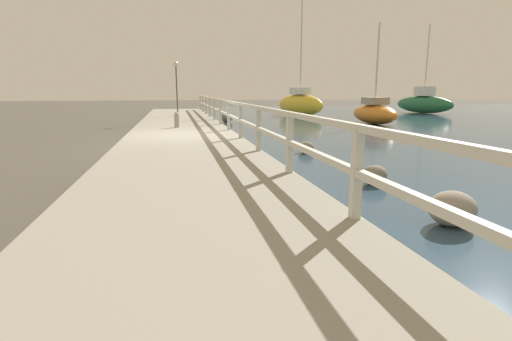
{
  "coord_description": "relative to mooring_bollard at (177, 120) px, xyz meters",
  "views": [
    {
      "loc": [
        -0.23,
        -12.51,
        1.68
      ],
      "look_at": [
        1.81,
        -2.51,
        -0.37
      ],
      "focal_mm": 28.0,
      "sensor_mm": 36.0,
      "label": 1
    }
  ],
  "objects": [
    {
      "name": "mooring_bollard",
      "position": [
        0.0,
        0.0,
        0.0
      ],
      "size": [
        0.18,
        0.18,
        0.56
      ],
      "color": "gray",
      "rests_on": "dock_walkway"
    },
    {
      "name": "dock_lamp",
      "position": [
        0.11,
        6.86,
        1.81
      ],
      "size": [
        0.26,
        0.26,
        2.83
      ],
      "color": "#514C47",
      "rests_on": "dock_walkway"
    },
    {
      "name": "sailboat_orange",
      "position": [
        9.91,
        3.77,
        -0.07
      ],
      "size": [
        1.44,
        3.8,
        4.93
      ],
      "rotation": [
        0.0,
        0.0,
        0.0
      ],
      "color": "orange",
      "rests_on": "water_surface"
    },
    {
      "name": "railing",
      "position": [
        1.76,
        -2.56,
        0.39
      ],
      "size": [
        0.1,
        32.5,
        1.0
      ],
      "color": "beige",
      "rests_on": "dock_walkway"
    },
    {
      "name": "dock_walkway",
      "position": [
        0.14,
        -2.56,
        -0.45
      ],
      "size": [
        3.43,
        36.0,
        0.34
      ],
      "color": "gray",
      "rests_on": "ground"
    },
    {
      "name": "boulder_near_dock",
      "position": [
        3.29,
        -10.85,
        -0.4
      ],
      "size": [
        0.6,
        0.54,
        0.45
      ],
      "color": "gray",
      "rests_on": "ground"
    },
    {
      "name": "boulder_mid_strip",
      "position": [
        3.42,
        -4.76,
        -0.47
      ],
      "size": [
        0.42,
        0.37,
        0.31
      ],
      "color": "slate",
      "rests_on": "ground"
    },
    {
      "name": "sailboat_yellow",
      "position": [
        8.21,
        10.84,
        0.18
      ],
      "size": [
        2.69,
        4.54,
        8.33
      ],
      "rotation": [
        0.0,
        0.0,
        0.38
      ],
      "color": "gold",
      "rests_on": "water_surface"
    },
    {
      "name": "sailboat_green",
      "position": [
        18.36,
        12.18,
        0.13
      ],
      "size": [
        2.14,
        5.52,
        6.38
      ],
      "rotation": [
        0.0,
        0.0,
        0.2
      ],
      "color": "#236B42",
      "rests_on": "water_surface"
    },
    {
      "name": "boulder_water_edge",
      "position": [
        2.7,
        6.52,
        -0.38
      ],
      "size": [
        0.66,
        0.59,
        0.49
      ],
      "color": "#666056",
      "rests_on": "ground"
    },
    {
      "name": "boulder_downstream",
      "position": [
        3.44,
        -8.56,
        -0.45
      ],
      "size": [
        0.47,
        0.42,
        0.35
      ],
      "color": "slate",
      "rests_on": "ground"
    },
    {
      "name": "ground_plane",
      "position": [
        0.14,
        -2.56,
        -0.62
      ],
      "size": [
        120.0,
        120.0,
        0.0
      ],
      "primitive_type": "plane",
      "color": "#4C473D"
    }
  ]
}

